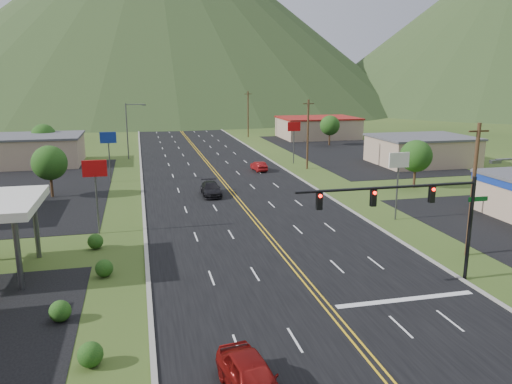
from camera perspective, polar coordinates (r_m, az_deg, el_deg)
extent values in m
cylinder|color=black|center=(35.54, 23.23, -3.91)|extent=(0.24, 0.24, 7.00)
cylinder|color=black|center=(31.60, 14.94, 0.51)|extent=(12.00, 0.18, 0.18)
cube|color=#0C591E|center=(35.28, 24.04, -0.74)|extent=(1.40, 0.06, 0.30)
cube|color=black|center=(33.24, 19.45, -0.25)|extent=(0.35, 0.28, 1.05)
sphere|color=#FF0C05|center=(33.01, 19.66, 0.27)|extent=(0.22, 0.22, 0.22)
cube|color=black|center=(31.28, 13.26, -0.65)|extent=(0.35, 0.28, 1.05)
sphere|color=#FF0C05|center=(31.04, 13.44, -0.10)|extent=(0.22, 0.22, 0.22)
cube|color=black|center=(29.90, 7.24, -1.03)|extent=(0.35, 0.28, 1.05)
sphere|color=#FF0C05|center=(29.65, 7.38, -0.46)|extent=(0.22, 0.22, 0.22)
cube|color=#59595E|center=(30.21, 25.69, 3.14)|extent=(0.60, 0.25, 0.18)
cylinder|color=#59595E|center=(83.60, -14.51, 6.71)|extent=(0.20, 0.20, 9.00)
cylinder|color=#59595E|center=(83.24, -13.68, 9.70)|extent=(2.88, 0.12, 0.12)
cube|color=#59595E|center=(83.25, -12.67, 9.69)|extent=(0.60, 0.25, 0.18)
cylinder|color=#59595E|center=(34.74, -25.56, -6.25)|extent=(0.36, 0.36, 5.00)
cylinder|color=#59595E|center=(40.35, -23.84, -3.49)|extent=(0.36, 0.36, 5.00)
cube|color=tan|center=(83.78, -25.46, 4.21)|extent=(18.00, 11.00, 4.20)
cube|color=#4C4C51|center=(83.51, -25.61, 5.73)|extent=(18.40, 11.40, 0.30)
cube|color=tan|center=(80.96, 18.39, 4.47)|extent=(14.00, 11.00, 4.00)
cube|color=#4C4C51|center=(80.69, 18.50, 5.98)|extent=(14.40, 11.40, 0.30)
cube|color=tan|center=(110.56, 7.08, 7.25)|extent=(16.00, 12.00, 4.20)
cube|color=maroon|center=(110.36, 7.11, 8.41)|extent=(16.40, 12.40, 0.30)
cylinder|color=#59595E|center=(44.60, -17.68, -1.46)|extent=(0.16, 0.16, 5.00)
cube|color=#BC0A0E|center=(43.93, -17.97, 2.58)|extent=(2.00, 0.18, 1.40)
cylinder|color=#59595E|center=(66.11, -16.38, 3.23)|extent=(0.16, 0.16, 5.00)
cube|color=navy|center=(65.66, -16.56, 5.98)|extent=(2.00, 0.18, 1.40)
cylinder|color=#59595E|center=(48.47, 15.80, -0.20)|extent=(0.16, 0.16, 5.00)
cube|color=white|center=(47.86, 16.03, 3.53)|extent=(2.00, 0.18, 1.40)
cylinder|color=#59595E|center=(77.49, 4.33, 5.12)|extent=(0.16, 0.16, 5.00)
cube|color=#BC0A0E|center=(77.11, 4.37, 7.47)|extent=(2.00, 0.18, 1.40)
cylinder|color=#382314|center=(60.09, -22.34, 0.85)|extent=(0.30, 0.30, 3.00)
sphere|color=#174313|center=(59.66, -22.54, 3.10)|extent=(3.84, 3.84, 3.84)
cylinder|color=#382314|center=(87.18, -22.97, 4.35)|extent=(0.30, 0.30, 3.00)
sphere|color=#174313|center=(86.89, -23.11, 5.91)|extent=(3.84, 3.84, 3.84)
cylinder|color=#382314|center=(63.26, 17.66, 1.80)|extent=(0.30, 0.30, 3.00)
sphere|color=#174313|center=(62.86, 17.82, 3.94)|extent=(3.84, 3.84, 3.84)
cylinder|color=#382314|center=(98.78, 8.39, 6.16)|extent=(0.30, 0.30, 3.00)
sphere|color=#174313|center=(98.52, 8.44, 7.55)|extent=(3.84, 3.84, 3.84)
cylinder|color=#382314|center=(40.03, 23.53, 0.11)|extent=(0.28, 0.28, 10.00)
cube|color=#382314|center=(39.36, 24.12, 6.37)|extent=(1.60, 0.12, 0.12)
cylinder|color=#382314|center=(72.62, 5.94, 6.54)|extent=(0.28, 0.28, 10.00)
cube|color=#382314|center=(72.26, 6.02, 10.01)|extent=(1.60, 0.12, 0.12)
cylinder|color=#382314|center=(111.01, -0.91, 8.87)|extent=(0.28, 0.28, 10.00)
cube|color=#382314|center=(110.77, -0.92, 11.14)|extent=(1.60, 0.12, 0.12)
cylinder|color=#382314|center=(150.24, -4.25, 9.96)|extent=(0.28, 0.28, 10.00)
cube|color=#382314|center=(150.07, -4.28, 11.63)|extent=(1.60, 0.12, 0.12)
cone|color=#223618|center=(235.17, -11.40, 20.04)|extent=(220.00, 220.00, 85.00)
imported|color=maroon|center=(22.43, -0.53, -20.53)|extent=(2.68, 5.14, 1.67)
imported|color=black|center=(56.62, -5.16, 0.31)|extent=(2.23, 5.18, 1.49)
imported|color=maroon|center=(71.20, 0.33, 2.95)|extent=(1.69, 4.11, 1.32)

